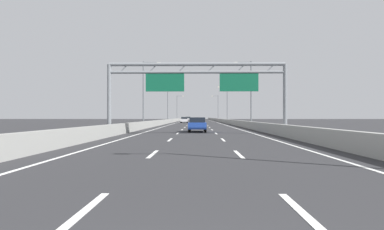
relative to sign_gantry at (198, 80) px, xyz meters
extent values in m
plane|color=#2D2D30|center=(-0.11, 71.46, -4.80)|extent=(260.00, 260.00, 0.00)
cube|color=white|center=(-1.91, -25.04, -4.79)|extent=(0.16, 3.00, 0.01)
cube|color=white|center=(-1.91, -16.04, -4.79)|extent=(0.16, 3.00, 0.01)
cube|color=white|center=(-1.91, -7.04, -4.79)|extent=(0.16, 3.00, 0.01)
cube|color=white|center=(-1.91, 1.96, -4.79)|extent=(0.16, 3.00, 0.01)
cube|color=white|center=(-1.91, 10.96, -4.79)|extent=(0.16, 3.00, 0.01)
cube|color=white|center=(-1.91, 19.96, -4.79)|extent=(0.16, 3.00, 0.01)
cube|color=white|center=(-1.91, 28.96, -4.79)|extent=(0.16, 3.00, 0.01)
cube|color=white|center=(-1.91, 37.96, -4.79)|extent=(0.16, 3.00, 0.01)
cube|color=white|center=(-1.91, 46.96, -4.79)|extent=(0.16, 3.00, 0.01)
cube|color=white|center=(-1.91, 55.96, -4.79)|extent=(0.16, 3.00, 0.01)
cube|color=white|center=(-1.91, 64.96, -4.79)|extent=(0.16, 3.00, 0.01)
cube|color=white|center=(-1.91, 73.96, -4.79)|extent=(0.16, 3.00, 0.01)
cube|color=white|center=(-1.91, 82.96, -4.79)|extent=(0.16, 3.00, 0.01)
cube|color=white|center=(-1.91, 91.96, -4.79)|extent=(0.16, 3.00, 0.01)
cube|color=white|center=(-1.91, 100.96, -4.79)|extent=(0.16, 3.00, 0.01)
cube|color=white|center=(-1.91, 109.96, -4.79)|extent=(0.16, 3.00, 0.01)
cube|color=white|center=(-1.91, 118.96, -4.79)|extent=(0.16, 3.00, 0.01)
cube|color=white|center=(-1.91, 127.96, -4.79)|extent=(0.16, 3.00, 0.01)
cube|color=white|center=(1.69, -25.04, -4.79)|extent=(0.16, 3.00, 0.01)
cube|color=white|center=(1.69, -16.04, -4.79)|extent=(0.16, 3.00, 0.01)
cube|color=white|center=(1.69, -7.04, -4.79)|extent=(0.16, 3.00, 0.01)
cube|color=white|center=(1.69, 1.96, -4.79)|extent=(0.16, 3.00, 0.01)
cube|color=white|center=(1.69, 10.96, -4.79)|extent=(0.16, 3.00, 0.01)
cube|color=white|center=(1.69, 19.96, -4.79)|extent=(0.16, 3.00, 0.01)
cube|color=white|center=(1.69, 28.96, -4.79)|extent=(0.16, 3.00, 0.01)
cube|color=white|center=(1.69, 37.96, -4.79)|extent=(0.16, 3.00, 0.01)
cube|color=white|center=(1.69, 46.96, -4.79)|extent=(0.16, 3.00, 0.01)
cube|color=white|center=(1.69, 55.96, -4.79)|extent=(0.16, 3.00, 0.01)
cube|color=white|center=(1.69, 64.96, -4.79)|extent=(0.16, 3.00, 0.01)
cube|color=white|center=(1.69, 73.96, -4.79)|extent=(0.16, 3.00, 0.01)
cube|color=white|center=(1.69, 82.96, -4.79)|extent=(0.16, 3.00, 0.01)
cube|color=white|center=(1.69, 91.96, -4.79)|extent=(0.16, 3.00, 0.01)
cube|color=white|center=(1.69, 100.96, -4.79)|extent=(0.16, 3.00, 0.01)
cube|color=white|center=(1.69, 109.96, -4.79)|extent=(0.16, 3.00, 0.01)
cube|color=white|center=(1.69, 118.96, -4.79)|extent=(0.16, 3.00, 0.01)
cube|color=white|center=(1.69, 127.96, -4.79)|extent=(0.16, 3.00, 0.01)
cube|color=white|center=(-5.36, 59.46, -4.79)|extent=(0.16, 176.00, 0.01)
cube|color=white|center=(5.14, 59.46, -4.79)|extent=(0.16, 176.00, 0.01)
cube|color=#9E9E99|center=(-7.01, 81.46, -4.33)|extent=(0.45, 220.00, 0.95)
cube|color=#9E9E99|center=(6.79, 81.46, -4.33)|extent=(0.45, 220.00, 0.95)
cylinder|color=gray|center=(-7.86, 0.00, -1.70)|extent=(0.36, 0.36, 6.20)
cylinder|color=gray|center=(7.65, 0.00, -1.70)|extent=(0.36, 0.36, 6.20)
cylinder|color=gray|center=(-0.11, 0.00, 1.40)|extent=(15.51, 0.32, 0.32)
cylinder|color=gray|center=(-0.11, 0.00, 0.70)|extent=(15.51, 0.26, 0.26)
cylinder|color=gray|center=(-6.57, 0.00, 1.05)|extent=(0.74, 0.10, 0.74)
cylinder|color=gray|center=(-3.98, 0.00, 1.05)|extent=(0.74, 0.10, 0.74)
cylinder|color=gray|center=(-1.40, 0.00, 1.05)|extent=(0.74, 0.10, 0.74)
cylinder|color=gray|center=(1.19, 0.00, 1.05)|extent=(0.74, 0.10, 0.74)
cylinder|color=gray|center=(3.77, 0.00, 1.05)|extent=(0.74, 0.10, 0.74)
cylinder|color=gray|center=(6.36, 0.00, 1.05)|extent=(0.74, 0.10, 0.74)
cube|color=#0F5B3D|center=(-2.92, 0.00, -0.20)|extent=(3.40, 0.12, 1.60)
cube|color=#0F5B3D|center=(3.61, 0.00, -0.20)|extent=(3.40, 0.12, 1.60)
cylinder|color=slate|center=(-7.81, 18.99, -0.05)|extent=(0.20, 0.20, 9.50)
cylinder|color=slate|center=(-6.71, 18.99, 4.55)|extent=(2.20, 0.12, 0.12)
cube|color=#F2EAC6|center=(-5.61, 18.99, 4.45)|extent=(0.56, 0.28, 0.20)
cylinder|color=slate|center=(7.59, 18.99, -0.05)|extent=(0.20, 0.20, 9.50)
cylinder|color=slate|center=(6.49, 18.99, 4.55)|extent=(2.20, 0.12, 0.12)
cube|color=#F2EAC6|center=(5.39, 18.99, 4.45)|extent=(0.56, 0.28, 0.20)
cylinder|color=slate|center=(-7.81, 59.23, -0.05)|extent=(0.20, 0.20, 9.50)
cylinder|color=slate|center=(-6.71, 59.23, 4.55)|extent=(2.20, 0.12, 0.12)
cube|color=#F2EAC6|center=(-5.61, 59.23, 4.45)|extent=(0.56, 0.28, 0.20)
cylinder|color=slate|center=(7.59, 59.23, -0.05)|extent=(0.20, 0.20, 9.50)
cylinder|color=slate|center=(6.49, 59.23, 4.55)|extent=(2.20, 0.12, 0.12)
cube|color=#F2EAC6|center=(5.39, 59.23, 4.45)|extent=(0.56, 0.28, 0.20)
cylinder|color=slate|center=(-7.81, 99.46, -0.05)|extent=(0.20, 0.20, 9.50)
cylinder|color=slate|center=(-6.71, 99.46, 4.55)|extent=(2.20, 0.12, 0.12)
cube|color=#F2EAC6|center=(-5.61, 99.46, 4.45)|extent=(0.56, 0.28, 0.20)
cylinder|color=slate|center=(7.59, 99.46, -0.05)|extent=(0.20, 0.20, 9.50)
cylinder|color=slate|center=(6.49, 99.46, 4.55)|extent=(2.20, 0.12, 0.12)
cube|color=#F2EAC6|center=(5.39, 99.46, 4.45)|extent=(0.56, 0.28, 0.20)
cube|color=#A8ADB2|center=(-3.73, 104.48, -4.14)|extent=(1.82, 4.14, 0.69)
cube|color=black|center=(-3.73, 104.75, -3.53)|extent=(1.60, 1.90, 0.54)
cylinder|color=black|center=(-4.53, 106.00, -4.48)|extent=(0.22, 0.64, 0.64)
cylinder|color=black|center=(-2.93, 106.00, -4.48)|extent=(0.22, 0.64, 0.64)
cylinder|color=black|center=(-4.53, 102.96, -4.48)|extent=(0.22, 0.64, 0.64)
cylinder|color=black|center=(-2.93, 102.96, -4.48)|extent=(0.22, 0.64, 0.64)
cube|color=#2347AD|center=(-0.07, 5.62, -4.15)|extent=(1.83, 4.38, 0.66)
cube|color=black|center=(-0.07, 5.79, -3.56)|extent=(1.61, 1.87, 0.52)
cylinder|color=black|center=(-0.87, 7.26, -4.48)|extent=(0.22, 0.64, 0.64)
cylinder|color=black|center=(0.74, 7.26, -4.48)|extent=(0.22, 0.64, 0.64)
cylinder|color=black|center=(-0.87, 3.98, -4.48)|extent=(0.22, 0.64, 0.64)
cylinder|color=black|center=(0.74, 3.98, -4.48)|extent=(0.22, 0.64, 0.64)
cube|color=silver|center=(-3.46, 57.89, -4.15)|extent=(1.75, 4.66, 0.66)
cube|color=black|center=(-3.46, 57.94, -3.56)|extent=(1.54, 1.89, 0.51)
cylinder|color=black|center=(-4.22, 59.67, -4.48)|extent=(0.22, 0.64, 0.64)
cylinder|color=black|center=(-2.69, 59.67, -4.48)|extent=(0.22, 0.64, 0.64)
cylinder|color=black|center=(-4.22, 56.12, -4.48)|extent=(0.22, 0.64, 0.64)
cylinder|color=black|center=(-2.69, 56.12, -4.48)|extent=(0.22, 0.64, 0.64)
cube|color=red|center=(0.02, 85.43, -4.18)|extent=(1.71, 4.49, 0.60)
cube|color=black|center=(0.02, 85.49, -3.66)|extent=(1.50, 1.95, 0.43)
cylinder|color=black|center=(-0.72, 87.13, -4.48)|extent=(0.22, 0.64, 0.64)
cylinder|color=black|center=(0.76, 87.13, -4.48)|extent=(0.22, 0.64, 0.64)
cylinder|color=black|center=(-0.72, 83.74, -4.48)|extent=(0.22, 0.64, 0.64)
cylinder|color=black|center=(0.76, 83.74, -4.48)|extent=(0.22, 0.64, 0.64)
camera|label=1|loc=(-0.02, -30.62, -3.22)|focal=32.55mm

